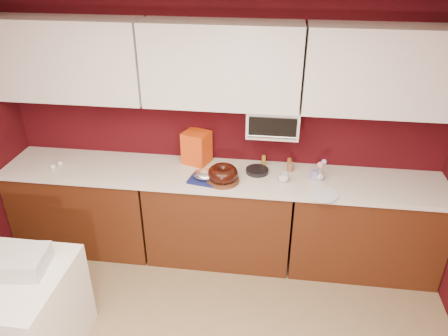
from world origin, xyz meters
TOP-DOWN VIEW (x-y plane):
  - ceiling at (0.00, 0.00)m, footprint 4.00×4.50m
  - wall_back at (0.00, 2.25)m, footprint 4.00×0.02m
  - base_cabinet_left at (-1.33, 1.94)m, footprint 1.31×0.58m
  - base_cabinet_center at (0.00, 1.94)m, footprint 1.31×0.58m
  - base_cabinet_right at (1.33, 1.94)m, footprint 1.31×0.58m
  - countertop at (0.00, 1.94)m, footprint 4.00×0.62m
  - upper_cabinet_left at (-1.33, 2.08)m, footprint 1.31×0.33m
  - upper_cabinet_center at (0.00, 2.08)m, footprint 1.31×0.33m
  - upper_cabinet_right at (1.33, 2.08)m, footprint 1.31×0.33m
  - toaster_oven at (0.45, 2.10)m, footprint 0.45×0.30m
  - toaster_oven_door at (0.45, 1.94)m, footprint 0.40×0.02m
  - toaster_oven_handle at (0.45, 1.93)m, footprint 0.42×0.02m
  - dining_table at (-1.40, 0.60)m, footprint 1.00×0.80m
  - cake_base at (0.05, 1.81)m, footprint 0.38×0.38m
  - bundt_cake at (0.05, 1.81)m, footprint 0.30×0.30m
  - navy_towel at (-0.11, 1.82)m, footprint 0.31×0.27m
  - foil_ham_nest at (-0.11, 1.82)m, footprint 0.24×0.22m
  - roasted_ham at (-0.11, 1.82)m, footprint 0.11×0.09m
  - pandoro_box at (-0.24, 2.14)m, footprint 0.28×0.27m
  - dark_pan at (0.33, 2.01)m, footprint 0.27×0.27m
  - coffee_mug at (0.57, 1.88)m, footprint 0.11×0.11m
  - blue_jar at (0.84, 1.96)m, footprint 0.10×0.10m
  - flower_vase at (0.88, 1.95)m, footprint 0.08×0.08m
  - flower_pink at (0.88, 1.95)m, footprint 0.06×0.06m
  - flower_blue at (0.91, 1.97)m, footprint 0.05×0.05m
  - china_plate at (0.91, 1.70)m, footprint 0.25×0.25m
  - amber_bottle at (0.38, 2.15)m, footprint 0.04×0.04m
  - paper_cup at (0.63, 2.08)m, footprint 0.06×0.06m
  - egg_left at (-1.53, 1.83)m, footprint 0.06×0.05m
  - egg_right at (-1.50, 1.90)m, footprint 0.06×0.05m
  - newspaper_stack at (-1.22, 0.68)m, footprint 0.41×0.35m
  - amber_bottle_tall at (0.62, 2.09)m, footprint 0.05×0.05m

SIDE VIEW (x-z plane):
  - dining_table at x=-1.40m, z-range 0.00..0.75m
  - base_cabinet_left at x=-1.33m, z-range 0.00..0.86m
  - base_cabinet_center at x=0.00m, z-range 0.00..0.86m
  - base_cabinet_right at x=1.33m, z-range 0.00..0.86m
  - newspaper_stack at x=-1.22m, z-range 0.75..0.88m
  - countertop at x=0.00m, z-range 0.86..0.90m
  - china_plate at x=0.91m, z-range 0.90..0.91m
  - navy_towel at x=-0.11m, z-range 0.90..0.92m
  - cake_base at x=0.05m, z-range 0.90..0.93m
  - dark_pan at x=0.33m, z-range 0.90..0.94m
  - egg_left at x=-1.53m, z-range 0.90..0.94m
  - egg_right at x=-1.50m, z-range 0.90..0.94m
  - paper_cup at x=0.63m, z-range 0.90..0.99m
  - blue_jar at x=0.84m, z-range 0.90..0.99m
  - coffee_mug at x=0.57m, z-range 0.90..0.99m
  - amber_bottle at x=0.38m, z-range 0.90..1.01m
  - foil_ham_nest at x=-0.11m, z-range 0.92..0.99m
  - flower_vase at x=0.88m, z-range 0.90..1.01m
  - amber_bottle_tall at x=0.62m, z-range 0.90..1.02m
  - bundt_cake at x=0.05m, z-range 0.93..1.03m
  - roasted_ham at x=-0.11m, z-range 0.95..1.01m
  - flower_pink at x=0.88m, z-range 1.02..1.08m
  - pandoro_box at x=-0.24m, z-range 0.90..1.21m
  - flower_blue at x=0.91m, z-range 1.05..1.09m
  - wall_back at x=0.00m, z-range 0.00..2.50m
  - toaster_oven_handle at x=0.45m, z-range 1.29..1.31m
  - toaster_oven at x=0.45m, z-range 1.25..1.50m
  - toaster_oven_door at x=0.45m, z-range 1.28..1.47m
  - upper_cabinet_left at x=-1.33m, z-range 1.50..2.20m
  - upper_cabinet_center at x=0.00m, z-range 1.50..2.20m
  - upper_cabinet_right at x=1.33m, z-range 1.50..2.20m
  - ceiling at x=0.00m, z-range 2.49..2.51m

